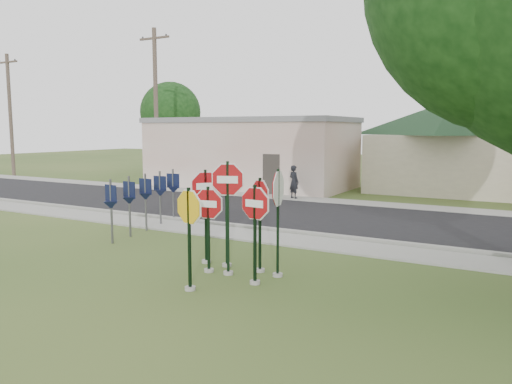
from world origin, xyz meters
The scene contains 20 objects.
ground centered at (0.00, 0.00, 0.00)m, with size 120.00×120.00×0.00m, color #2F4A1B.
sidewalk_near centered at (0.00, 5.50, 0.03)m, with size 60.00×1.60×0.06m, color gray.
road centered at (0.00, 10.00, 0.02)m, with size 60.00×7.00×0.04m, color black.
sidewalk_far centered at (0.00, 14.30, 0.03)m, with size 60.00×1.60×0.06m, color gray.
curb centered at (0.00, 6.50, 0.07)m, with size 60.00×0.20×0.14m, color gray.
stop_sign_center centered at (-0.08, 1.45, 1.82)m, with size 1.02×0.41×2.87m.
stop_sign_yellow centered at (-0.17, 0.03, 1.44)m, with size 1.04×0.24×2.37m.
stop_sign_left centered at (-0.62, 1.40, 1.34)m, with size 1.03×0.24×2.23m.
stop_sign_right centered at (0.85, 1.11, 1.45)m, with size 1.04×0.24×2.38m.
stop_sign_back_right centered at (0.48, 2.02, 1.48)m, with size 0.89×0.47×2.44m.
stop_sign_back_left centered at (-0.50, 2.03, 1.68)m, with size 0.89×0.52×2.71m.
stop_sign_far_right centered at (1.04, 1.88, 1.71)m, with size 0.24×1.14×2.71m.
stop_sign_far_left centered at (-1.16, 2.06, 1.60)m, with size 0.72×0.81×2.58m.
route_sign_row centered at (-5.40, 4.50, 1.22)m, with size 1.43×4.63×2.00m.
building_stucco centered at (-9.00, 18.00, 2.15)m, with size 12.20×6.20×4.20m.
building_house centered at (2.00, 22.00, 3.65)m, with size 11.60×11.60×6.20m.
utility_pole_near centered at (-14.00, 15.20, 4.97)m, with size 2.20×0.26×9.50m.
utility_pole_far centered at (-28.00, 15.20, 4.71)m, with size 2.20×0.26×9.00m.
bg_tree_left centered at (-20.00, 24.00, 4.88)m, with size 4.90×4.90×7.35m.
pedestrian centered at (-4.25, 14.11, 0.89)m, with size 0.61×0.40×1.67m, color black.
Camera 1 is at (6.28, -8.49, 3.51)m, focal length 35.00 mm.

